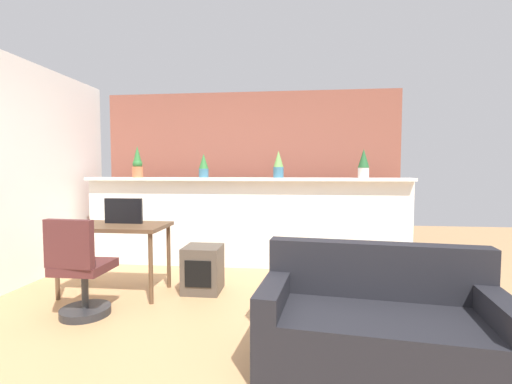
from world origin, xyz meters
TOP-DOWN VIEW (x-y plane):
  - ground_plane at (0.00, 0.00)m, footprint 12.00×12.00m
  - divider_wall at (0.00, 2.00)m, footprint 4.41×0.16m
  - plant_shelf at (0.00, 1.96)m, footprint 4.41×0.30m
  - brick_wall_behind at (0.00, 2.60)m, footprint 4.41×0.10m
  - potted_plant_0 at (-1.48, 1.92)m, footprint 0.14×0.14m
  - potted_plant_1 at (-0.55, 1.94)m, footprint 0.13×0.13m
  - potted_plant_2 at (0.47, 1.96)m, footprint 0.14×0.14m
  - potted_plant_3 at (1.57, 1.93)m, footprint 0.14×0.14m
  - desk at (-1.23, 0.79)m, footprint 1.10×0.60m
  - tv_monitor at (-1.17, 0.87)m, footprint 0.42×0.04m
  - office_chair at (-1.22, 0.15)m, footprint 0.46×0.46m
  - side_cube_shelf at (-0.31, 0.95)m, footprint 0.40×0.41m
  - couch at (1.25, -0.39)m, footprint 1.64×0.94m

SIDE VIEW (x-z plane):
  - ground_plane at x=0.00m, z-range 0.00..0.00m
  - side_cube_shelf at x=-0.31m, z-range 0.00..0.50m
  - couch at x=1.25m, z-range -0.12..0.68m
  - office_chair at x=-1.22m, z-range -0.07..0.84m
  - divider_wall at x=0.00m, z-range 0.00..1.19m
  - desk at x=-1.23m, z-range 0.29..1.04m
  - tv_monitor at x=-1.17m, z-range 0.75..1.02m
  - plant_shelf at x=0.00m, z-range 1.19..1.23m
  - brick_wall_behind at x=0.00m, z-range 0.00..2.50m
  - potted_plant_1 at x=-0.55m, z-range 1.23..1.55m
  - potted_plant_2 at x=0.47m, z-range 1.23..1.58m
  - potted_plant_0 at x=-1.48m, z-range 1.20..1.64m
  - potted_plant_3 at x=1.57m, z-range 1.23..1.61m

